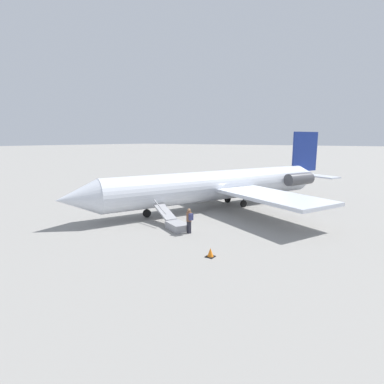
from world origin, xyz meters
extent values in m
plane|color=gray|center=(0.00, 0.00, 0.00)|extent=(600.00, 600.00, 0.00)
cylinder|color=silver|center=(0.00, 0.00, 2.13)|extent=(21.22, 11.35, 2.74)
cone|color=silver|center=(11.44, -5.02, 2.13)|extent=(3.84, 3.68, 2.69)
cone|color=silver|center=(-11.69, 5.13, 2.13)|extent=(4.35, 3.90, 2.69)
cube|color=navy|center=(-11.04, 4.85, 5.01)|extent=(3.61, 1.75, 4.39)
cube|color=silver|center=(-11.39, 5.00, 2.40)|extent=(4.60, 7.70, 0.14)
cube|color=silver|center=(1.40, 5.92, 1.92)|extent=(7.73, 10.22, 0.27)
cube|color=silver|center=(-3.41, -5.04, 1.92)|extent=(7.73, 10.22, 0.27)
cylinder|color=#4C4C51|center=(-7.48, 5.39, 2.33)|extent=(3.51, 2.45, 1.23)
cylinder|color=#4C4C51|center=(-9.03, 1.86, 2.33)|extent=(3.51, 2.45, 1.23)
cylinder|color=black|center=(6.54, -2.87, 0.34)|extent=(0.69, 0.43, 0.68)
cylinder|color=#4C4C51|center=(6.54, -2.87, 0.79)|extent=(0.12, 0.12, 0.21)
cylinder|color=black|center=(-1.52, 2.01, 0.34)|extent=(0.69, 0.43, 0.68)
cylinder|color=#4C4C51|center=(-1.52, 2.01, 0.79)|extent=(0.12, 0.12, 0.21)
cylinder|color=black|center=(-2.51, -0.25, 0.34)|extent=(0.69, 0.43, 0.68)
cylinder|color=#4C4C51|center=(-2.51, -0.25, 0.79)|extent=(0.12, 0.12, 0.21)
cube|color=#99999E|center=(7.77, 1.31, 0.25)|extent=(1.73, 2.09, 0.50)
cube|color=#99999E|center=(6.97, -0.52, 0.87)|extent=(1.72, 2.41, 0.85)
cube|color=#99999E|center=(7.38, -0.71, 1.37)|extent=(0.95, 2.06, 0.79)
cube|color=#23232D|center=(7.95, 2.47, 0.42)|extent=(0.30, 0.34, 0.85)
cylinder|color=brown|center=(7.95, 2.47, 1.18)|extent=(0.36, 0.36, 0.65)
sphere|color=#936B4C|center=(7.95, 2.47, 1.62)|extent=(0.24, 0.24, 0.24)
cube|color=navy|center=(8.06, 2.71, 1.21)|extent=(0.33, 0.28, 0.44)
cube|color=black|center=(10.69, 5.92, 0.01)|extent=(0.47, 0.47, 0.03)
cone|color=orange|center=(10.69, 5.92, 0.26)|extent=(0.36, 0.36, 0.51)
camera|label=1|loc=(24.00, 14.15, 6.39)|focal=28.00mm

